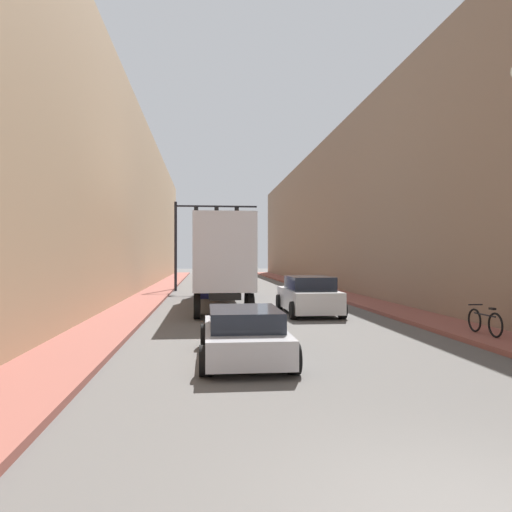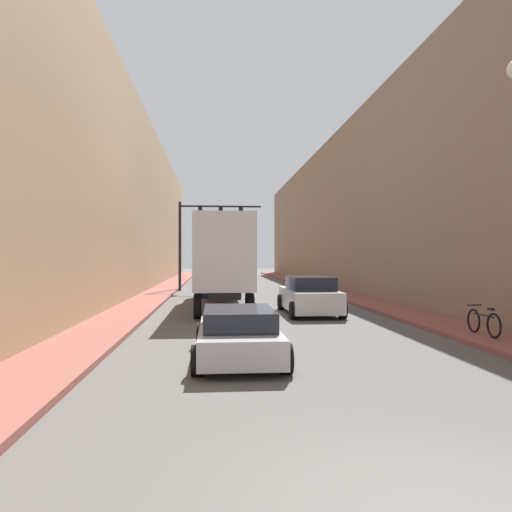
{
  "view_description": "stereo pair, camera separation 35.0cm",
  "coord_description": "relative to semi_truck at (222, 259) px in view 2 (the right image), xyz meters",
  "views": [
    {
      "loc": [
        -2.54,
        -4.26,
        2.45
      ],
      "look_at": [
        -0.54,
        15.3,
        2.48
      ],
      "focal_mm": 35.0,
      "sensor_mm": 36.0,
      "label": 1
    },
    {
      "loc": [
        -2.19,
        -4.29,
        2.45
      ],
      "look_at": [
        -0.54,
        15.3,
        2.48
      ],
      "focal_mm": 35.0,
      "sensor_mm": 36.0,
      "label": 2
    }
  ],
  "objects": [
    {
      "name": "sedan_car",
      "position": [
        0.18,
        -13.12,
        -1.76
      ],
      "size": [
        2.09,
        4.56,
        1.23
      ],
      "color": "#B7B7BC",
      "rests_on": "ground"
    },
    {
      "name": "semi_truck",
      "position": [
        0.0,
        0.0,
        0.0
      ],
      "size": [
        2.42,
        13.02,
        4.18
      ],
      "color": "silver",
      "rests_on": "ground"
    },
    {
      "name": "traffic_signal_gantry",
      "position": [
        -1.28,
        11.23,
        2.21
      ],
      "size": [
        5.97,
        0.35,
        6.42
      ],
      "color": "black",
      "rests_on": "ground"
    },
    {
      "name": "suv_car",
      "position": [
        3.68,
        -3.93,
        -1.58
      ],
      "size": [
        2.21,
        4.96,
        1.62
      ],
      "color": "silver",
      "rests_on": "ground"
    },
    {
      "name": "building_right",
      "position": [
        11.63,
        9.24,
        3.52
      ],
      "size": [
        6.0,
        80.0,
        11.76
      ],
      "color": "#846B56",
      "rests_on": "ground"
    },
    {
      "name": "parked_bicycle",
      "position": [
        7.47,
        -11.08,
        -1.83
      ],
      "size": [
        0.44,
        1.82,
        0.86
      ],
      "color": "black",
      "rests_on": "sidewalk_right"
    },
    {
      "name": "building_left",
      "position": [
        -8.04,
        9.24,
        3.86
      ],
      "size": [
        6.0,
        80.0,
        12.44
      ],
      "color": "tan",
      "rests_on": "ground"
    },
    {
      "name": "sidewalk_left",
      "position": [
        -4.03,
        9.24,
        -2.29
      ],
      "size": [
        2.04,
        80.0,
        0.15
      ],
      "color": "brown",
      "rests_on": "ground"
    },
    {
      "name": "sidewalk_right",
      "position": [
        7.61,
        9.24,
        -2.29
      ],
      "size": [
        2.04,
        80.0,
        0.15
      ],
      "color": "brown",
      "rests_on": "ground"
    }
  ]
}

